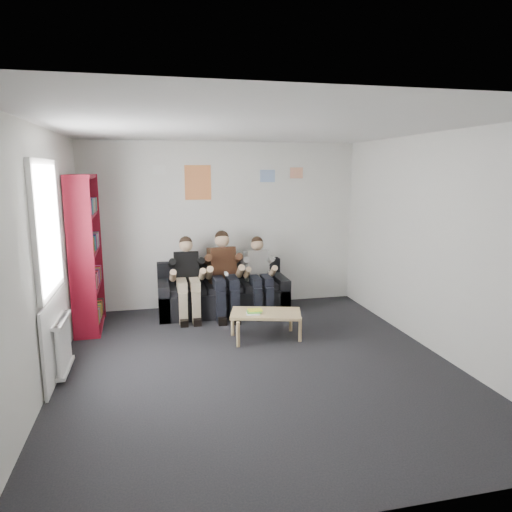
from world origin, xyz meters
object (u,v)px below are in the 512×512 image
Objects in this scene: sofa at (223,294)px; person_left at (188,278)px; coffee_table at (266,315)px; person_middle at (224,275)px; person_right at (259,275)px; bookshelf at (87,253)px.

person_left reaches higher than sofa.
sofa reaches higher than coffee_table.
sofa is at bearing 20.63° from person_left.
person_right is at bearing -8.01° from person_middle.
sofa is 0.41m from person_middle.
bookshelf is 1.81× the size of person_right.
sofa is 0.68m from person_left.
person_left is at bearing 170.90° from person_middle.
person_left is 0.95× the size of person_middle.
person_left is 0.57m from person_middle.
bookshelf is 2.66m from coffee_table.
bookshelf is 2.59m from person_right.
person_middle is 0.57m from person_right.
coffee_table is 0.77× the size of person_right.
person_right is (2.54, 0.18, -0.49)m from bookshelf.
bookshelf is 2.36× the size of coffee_table.
sofa is 0.93× the size of bookshelf.
bookshelf is at bearing 176.36° from person_middle.
bookshelf reaches higher than sofa.
person_left reaches higher than person_right.
person_middle is at bearing 1.60° from person_left.
sofa is 1.40m from coffee_table.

